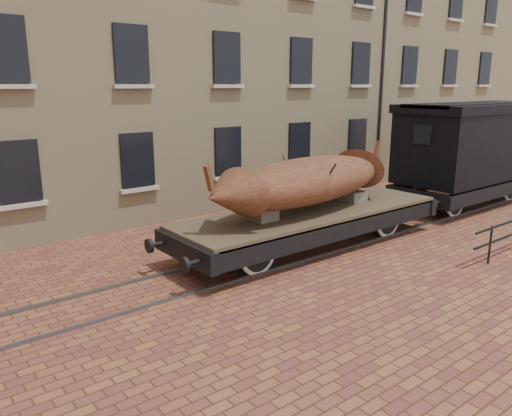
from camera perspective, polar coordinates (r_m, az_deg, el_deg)
ground at (r=14.09m, az=5.31°, el=-4.75°), size 90.00×90.00×0.00m
warehouse_cream at (r=23.26m, az=-6.75°, el=19.98°), size 40.00×10.19×14.00m
rail_track at (r=14.08m, az=5.32°, el=-4.64°), size 30.00×1.52×0.06m
flatcar_wagon at (r=14.07m, az=6.40°, el=-1.09°), size 9.29×2.52×1.40m
iron_boat at (r=13.69m, az=5.89°, el=3.16°), size 7.15×2.66×1.69m
goods_van at (r=20.46m, az=23.44°, el=6.95°), size 7.47×2.72×3.86m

